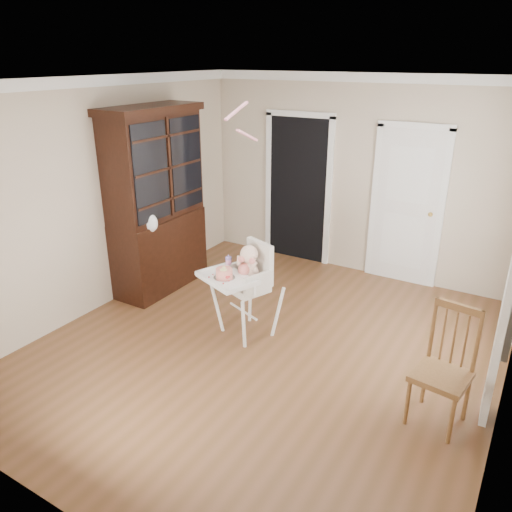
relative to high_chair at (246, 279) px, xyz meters
The scene contains 14 objects.
floor 0.76m from the high_chair, 23.99° to the right, with size 5.00×5.00×0.00m, color brown.
ceiling 2.07m from the high_chair, 23.99° to the right, with size 5.00×5.00×0.00m, color white.
wall_back 2.47m from the high_chair, 81.74° to the left, with size 4.50×4.50×0.00m, color beige.
wall_left 2.03m from the high_chair, behind, with size 5.00×5.00×0.00m, color beige.
crown_molding 2.01m from the high_chair, 23.99° to the right, with size 4.50×5.00×0.12m, color white, non-canonical shape.
doorway 2.44m from the high_chair, 103.48° to the left, with size 1.06×0.05×2.22m.
closet_door 2.57m from the high_chair, 65.86° to the left, with size 0.96×0.09×2.13m.
high_chair is the anchor object (origin of this frame).
baby 0.15m from the high_chair, 64.98° to the left, with size 0.29×0.29×0.46m.
cake 0.30m from the high_chair, 115.79° to the right, with size 0.23×0.23×0.10m.
sippy_cup 0.27m from the high_chair, behind, with size 0.07×0.07×0.16m.
china_cabinet 1.79m from the high_chair, 163.84° to the left, with size 0.62×1.39×2.35m.
dining_chair 2.18m from the high_chair, ahead, with size 0.48×0.48×1.05m.
streamer 1.75m from the high_chair, 136.40° to the left, with size 0.03×0.50×0.02m, color pink, non-canonical shape.
Camera 1 is at (2.25, -3.97, 2.91)m, focal length 35.00 mm.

